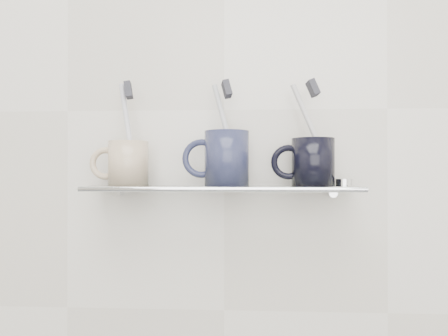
# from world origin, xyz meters

# --- Properties ---
(wall_back) EXTENTS (2.50, 0.00, 2.50)m
(wall_back) POSITION_xyz_m (0.00, 1.10, 1.25)
(wall_back) COLOR silver
(wall_back) RESTS_ON ground
(shelf_glass) EXTENTS (0.50, 0.12, 0.01)m
(shelf_glass) POSITION_xyz_m (0.00, 1.04, 1.10)
(shelf_glass) COLOR silver
(shelf_glass) RESTS_ON wall_back
(shelf_rail) EXTENTS (0.50, 0.01, 0.01)m
(shelf_rail) POSITION_xyz_m (0.00, 0.98, 1.10)
(shelf_rail) COLOR silver
(shelf_rail) RESTS_ON shelf_glass
(bracket_left) EXTENTS (0.02, 0.03, 0.02)m
(bracket_left) POSITION_xyz_m (-0.21, 1.09, 1.09)
(bracket_left) COLOR silver
(bracket_left) RESTS_ON wall_back
(bracket_right) EXTENTS (0.02, 0.03, 0.02)m
(bracket_right) POSITION_xyz_m (0.21, 1.09, 1.09)
(bracket_right) COLOR silver
(bracket_right) RESTS_ON wall_back
(mug_left) EXTENTS (0.10, 0.10, 0.08)m
(mug_left) POSITION_xyz_m (-0.18, 1.04, 1.14)
(mug_left) COLOR beige
(mug_left) RESTS_ON shelf_glass
(mug_left_handle) EXTENTS (0.06, 0.01, 0.06)m
(mug_left_handle) POSITION_xyz_m (-0.22, 1.04, 1.14)
(mug_left_handle) COLOR beige
(mug_left_handle) RESTS_ON mug_left
(toothbrush_left) EXTENTS (0.04, 0.03, 0.19)m
(toothbrush_left) POSITION_xyz_m (-0.18, 1.04, 1.20)
(toothbrush_left) COLOR silver
(toothbrush_left) RESTS_ON mug_left
(bristles_left) EXTENTS (0.02, 0.03, 0.03)m
(bristles_left) POSITION_xyz_m (-0.18, 1.04, 1.28)
(bristles_left) COLOR #2E2E35
(bristles_left) RESTS_ON toothbrush_left
(mug_center) EXTENTS (0.09, 0.09, 0.10)m
(mug_center) POSITION_xyz_m (0.01, 1.04, 1.15)
(mug_center) COLOR #181E33
(mug_center) RESTS_ON shelf_glass
(mug_center_handle) EXTENTS (0.07, 0.01, 0.07)m
(mug_center_handle) POSITION_xyz_m (-0.04, 1.04, 1.15)
(mug_center_handle) COLOR #181E33
(mug_center_handle) RESTS_ON mug_center
(toothbrush_center) EXTENTS (0.06, 0.05, 0.18)m
(toothbrush_center) POSITION_xyz_m (0.01, 1.04, 1.20)
(toothbrush_center) COLOR #BABABA
(toothbrush_center) RESTS_ON mug_center
(bristles_center) EXTENTS (0.02, 0.03, 0.04)m
(bristles_center) POSITION_xyz_m (0.01, 1.04, 1.28)
(bristles_center) COLOR #2E2E35
(bristles_center) RESTS_ON toothbrush_center
(mug_right) EXTENTS (0.10, 0.10, 0.09)m
(mug_right) POSITION_xyz_m (0.17, 1.04, 1.14)
(mug_right) COLOR black
(mug_right) RESTS_ON shelf_glass
(mug_right_handle) EXTENTS (0.06, 0.01, 0.06)m
(mug_right_handle) POSITION_xyz_m (0.12, 1.04, 1.14)
(mug_right_handle) COLOR black
(mug_right_handle) RESTS_ON mug_right
(toothbrush_right) EXTENTS (0.08, 0.02, 0.18)m
(toothbrush_right) POSITION_xyz_m (0.17, 1.04, 1.20)
(toothbrush_right) COLOR beige
(toothbrush_right) RESTS_ON mug_right
(bristles_right) EXTENTS (0.03, 0.03, 0.04)m
(bristles_right) POSITION_xyz_m (0.17, 1.04, 1.28)
(bristles_right) COLOR #2E2E35
(bristles_right) RESTS_ON toothbrush_right
(chrome_cap) EXTENTS (0.03, 0.03, 0.01)m
(chrome_cap) POSITION_xyz_m (0.22, 1.04, 1.11)
(chrome_cap) COLOR silver
(chrome_cap) RESTS_ON shelf_glass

